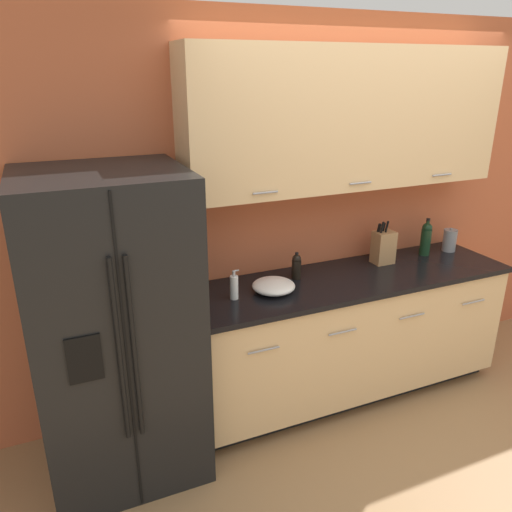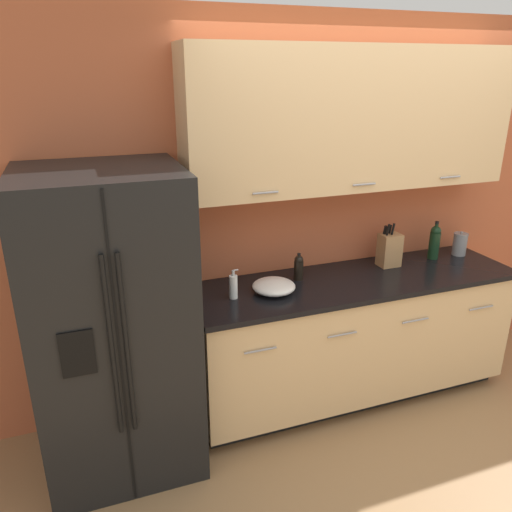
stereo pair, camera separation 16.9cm
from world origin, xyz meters
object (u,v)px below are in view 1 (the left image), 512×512
object	(u,v)px
soap_dispenser	(234,287)
refrigerator	(116,330)
knife_block	(383,247)
oil_bottle	(296,266)
steel_canister	(450,240)
wine_bottle	(426,238)
mixing_bowl	(274,286)

from	to	relation	value
soap_dispenser	refrigerator	bearing A→B (deg)	-175.46
knife_block	soap_dispenser	world-z (taller)	knife_block
oil_bottle	knife_block	bearing A→B (deg)	0.97
knife_block	refrigerator	bearing A→B (deg)	-174.13
refrigerator	steel_canister	xyz separation A→B (m)	(2.57, 0.21, 0.12)
knife_block	wine_bottle	bearing A→B (deg)	1.97
refrigerator	steel_canister	world-z (taller)	refrigerator
refrigerator	soap_dispenser	world-z (taller)	refrigerator
wine_bottle	mixing_bowl	distance (m)	1.35
refrigerator	wine_bottle	xyz separation A→B (m)	(2.33, 0.21, 0.16)
refrigerator	wine_bottle	size ratio (longest dim) A/B	6.23
wine_bottle	mixing_bowl	xyz separation A→B (m)	(-1.34, -0.16, -0.09)
wine_bottle	mixing_bowl	bearing A→B (deg)	-173.32
knife_block	soap_dispenser	size ratio (longest dim) A/B	1.71
refrigerator	soap_dispenser	bearing A→B (deg)	4.54
refrigerator	mixing_bowl	size ratio (longest dim) A/B	6.50
steel_canister	soap_dispenser	bearing A→B (deg)	-175.35
soap_dispenser	oil_bottle	size ratio (longest dim) A/B	1.01
knife_block	steel_canister	bearing A→B (deg)	0.78
wine_bottle	oil_bottle	xyz separation A→B (m)	(-1.11, -0.03, -0.04)
wine_bottle	steel_canister	size ratio (longest dim) A/B	1.54
steel_canister	refrigerator	bearing A→B (deg)	-175.38
soap_dispenser	oil_bottle	bearing A→B (deg)	14.58
mixing_bowl	soap_dispenser	bearing A→B (deg)	179.49
oil_bottle	refrigerator	bearing A→B (deg)	-171.32
oil_bottle	wine_bottle	bearing A→B (deg)	1.33
soap_dispenser	knife_block	bearing A→B (deg)	6.66
soap_dispenser	mixing_bowl	size ratio (longest dim) A/B	0.69
refrigerator	soap_dispenser	size ratio (longest dim) A/B	9.44
wine_bottle	oil_bottle	distance (m)	1.11
refrigerator	mixing_bowl	bearing A→B (deg)	3.19
wine_bottle	steel_canister	bearing A→B (deg)	-1.23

